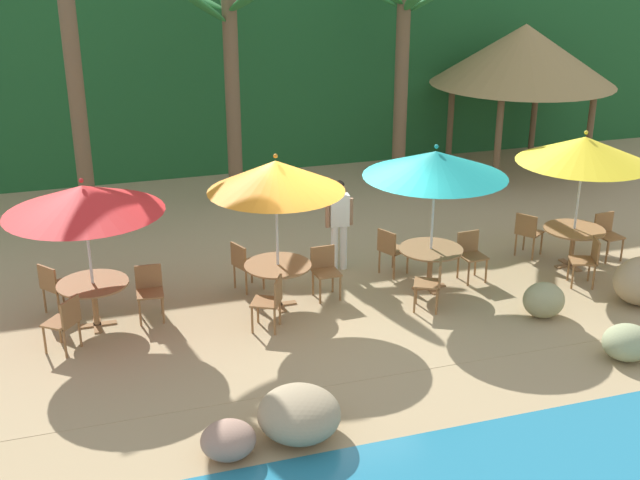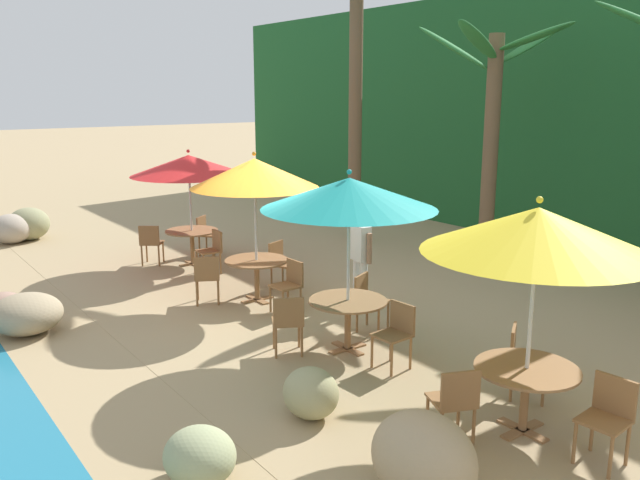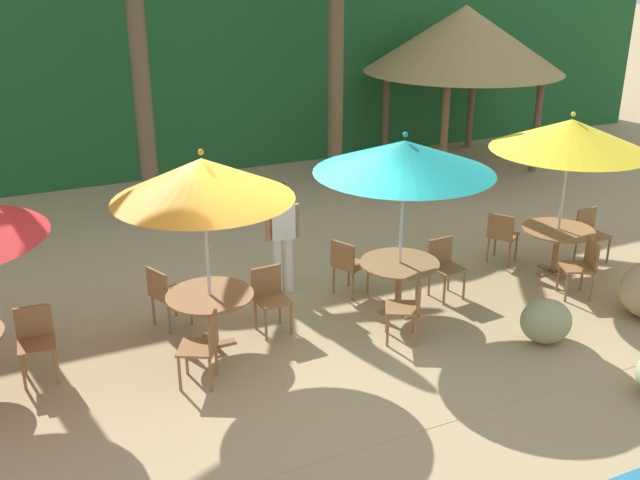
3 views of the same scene
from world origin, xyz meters
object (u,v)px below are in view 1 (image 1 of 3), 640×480
umbrella_red (83,199)px  umbrella_orange (276,176)px  dining_table_yellow (574,235)px  chair_teal_left (433,281)px  chair_red_inland (54,285)px  umbrella_teal (436,164)px  chair_red_seaward (149,288)px  waiter_in_white (339,219)px  palm_tree_third (405,32)px  chair_red_left (65,320)px  chair_yellow_left (588,258)px  palm_tree_nearest (67,14)px  chair_orange_left (271,300)px  chair_yellow_seaward (606,232)px  chair_teal_inland (390,248)px  dining_table_red (93,290)px  chair_yellow_inland (528,231)px  chair_orange_inland (244,263)px  dining_table_orange (278,271)px  palm_tree_second (230,55)px  dining_table_teal (431,255)px  palapa_hut (524,55)px  chair_teal_seaward (470,252)px  chair_orange_seaward (325,268)px  umbrella_yellow (584,150)px

umbrella_red → umbrella_orange: umbrella_orange is taller
dining_table_yellow → chair_teal_left: bearing=-164.7°
chair_red_inland → umbrella_teal: (6.18, -0.91, 1.72)m
chair_red_seaward → waiter_in_white: 3.66m
umbrella_orange → palm_tree_third: (4.59, 5.75, 1.37)m
chair_red_left → chair_yellow_left: 8.70m
umbrella_teal → palm_tree_nearest: 7.43m
chair_orange_left → palm_tree_third: palm_tree_third is taller
chair_red_inland → umbrella_orange: (3.50, -0.79, 1.73)m
chair_red_left → chair_yellow_seaward: (9.77, 0.70, 0.00)m
chair_teal_inland → dining_table_yellow: chair_teal_inland is taller
dining_table_red → dining_table_yellow: same height
umbrella_red → chair_yellow_inland: 8.12m
umbrella_orange → chair_yellow_left: 5.67m
umbrella_teal → chair_red_seaward: bearing=176.1°
umbrella_red → dining_table_yellow: size_ratio=2.21×
chair_orange_inland → dining_table_orange: bearing=-62.2°
palm_tree_second → dining_table_yellow: bearing=-47.1°
dining_table_red → chair_red_inland: size_ratio=1.26×
chair_yellow_left → waiter_in_white: bearing=153.0°
chair_orange_inland → dining_table_teal: size_ratio=0.79×
chair_teal_inland → palapa_hut: size_ratio=0.19×
chair_red_seaward → dining_table_orange: bearing=-5.6°
chair_red_seaward → dining_table_yellow: chair_red_seaward is taller
umbrella_teal → palm_tree_nearest: size_ratio=0.39×
dining_table_teal → chair_teal_inland: (-0.44, 0.73, -0.10)m
chair_teal_seaward → dining_table_yellow: bearing=-1.6°
umbrella_red → umbrella_orange: bearing=-3.3°
chair_red_inland → chair_yellow_inland: size_ratio=1.00×
palapa_hut → waiter_in_white: (-6.44, -4.82, -1.93)m
palm_tree_nearest → palm_tree_second: 3.56m
chair_orange_seaward → chair_orange_inland: 1.40m
palm_tree_second → palapa_hut: palm_tree_second is taller
chair_red_inland → chair_orange_left: size_ratio=1.00×
dining_table_yellow → chair_yellow_inland: (-0.54, 0.66, -0.10)m
umbrella_yellow → dining_table_yellow: size_ratio=2.33×
chair_yellow_seaward → chair_orange_seaward: bearing=-179.9°
chair_teal_inland → umbrella_yellow: umbrella_yellow is taller
umbrella_yellow → palapa_hut: palapa_hut is taller
chair_red_inland → chair_teal_inland: (5.74, -0.17, 0.00)m
chair_teal_seaward → chair_orange_left: bearing=-167.9°
chair_red_seaward → umbrella_teal: bearing=-3.9°
dining_table_yellow → chair_yellow_left: bearing=-106.7°
chair_orange_inland → umbrella_orange: bearing=-62.2°
chair_yellow_seaward → chair_yellow_inland: bearing=160.2°
umbrella_teal → umbrella_yellow: bearing=1.7°
chair_teal_inland → palm_tree_nearest: (-5.03, 3.83, 3.83)m
chair_orange_seaward → chair_teal_left: same height
umbrella_orange → chair_teal_left: 3.06m
chair_teal_left → palapa_hut: palapa_hut is taller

